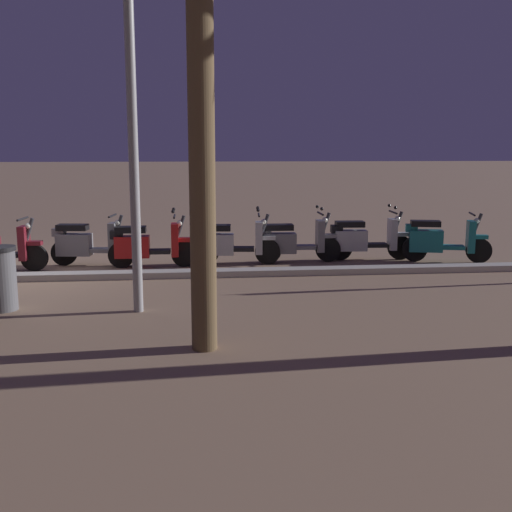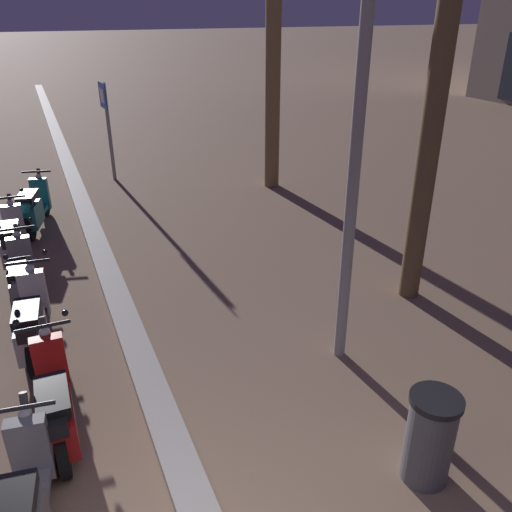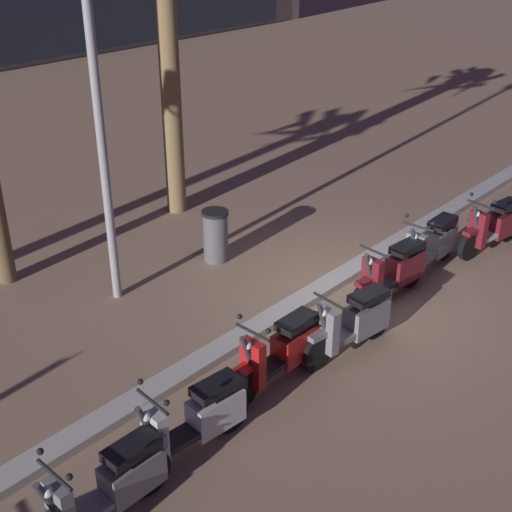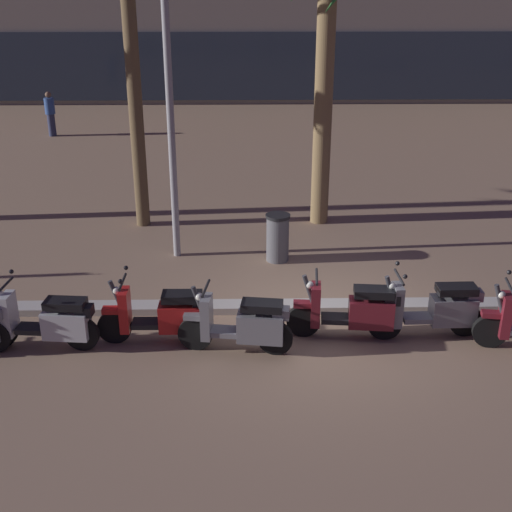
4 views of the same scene
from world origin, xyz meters
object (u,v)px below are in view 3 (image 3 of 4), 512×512
at_px(scooter_grey_last_in_row, 432,245).
at_px(scooter_red_mid_rear, 282,350).
at_px(scooter_grey_mid_centre, 354,322).
at_px(scooter_grey_lead_nearest, 111,486).
at_px(scooter_silver_gap_after_mid, 198,419).
at_px(litter_bin, 216,235).
at_px(scooter_maroon_far_back, 395,271).
at_px(scooter_maroon_second_in_line, 495,226).
at_px(street_lamp, 92,56).

bearing_deg(scooter_grey_last_in_row, scooter_red_mid_rear, -178.52).
bearing_deg(scooter_grey_mid_centre, scooter_grey_lead_nearest, 179.02).
distance_m(scooter_silver_gap_after_mid, litter_bin, 4.86).
bearing_deg(scooter_grey_lead_nearest, scooter_grey_mid_centre, -0.98).
distance_m(scooter_grey_lead_nearest, scooter_maroon_far_back, 5.90).
height_order(scooter_red_mid_rear, scooter_grey_last_in_row, same).
xyz_separation_m(scooter_grey_last_in_row, scooter_maroon_second_in_line, (1.49, -0.45, -0.00)).
bearing_deg(scooter_maroon_second_in_line, litter_bin, 137.30).
relative_size(scooter_grey_lead_nearest, scooter_grey_last_in_row, 0.98).
bearing_deg(scooter_maroon_second_in_line, scooter_silver_gap_after_mid, 178.51).
relative_size(scooter_red_mid_rear, scooter_grey_mid_centre, 1.03).
distance_m(scooter_grey_last_in_row, scooter_maroon_second_in_line, 1.56).
xyz_separation_m(scooter_grey_lead_nearest, scooter_silver_gap_after_mid, (1.30, 0.09, 0.01)).
relative_size(scooter_red_mid_rear, scooter_maroon_far_back, 1.00).
bearing_deg(scooter_silver_gap_after_mid, litter_bin, 42.64).
xyz_separation_m(scooter_silver_gap_after_mid, street_lamp, (1.57, 3.58, 3.41)).
xyz_separation_m(scooter_red_mid_rear, scooter_maroon_far_back, (2.90, 0.08, 0.01)).
bearing_deg(scooter_red_mid_rear, scooter_grey_mid_centre, -14.56).
bearing_deg(scooter_grey_lead_nearest, scooter_silver_gap_after_mid, 3.81).
xyz_separation_m(scooter_red_mid_rear, litter_bin, (1.87, 3.14, 0.03)).
bearing_deg(scooter_silver_gap_after_mid, scooter_grey_last_in_row, 2.57).
bearing_deg(scooter_red_mid_rear, scooter_maroon_second_in_line, -3.51).
bearing_deg(scooter_grey_mid_centre, litter_bin, 79.09).
bearing_deg(scooter_grey_lead_nearest, litter_bin, 34.72).
height_order(scooter_silver_gap_after_mid, litter_bin, scooter_silver_gap_after_mid).
bearing_deg(scooter_silver_gap_after_mid, street_lamp, 66.26).
height_order(scooter_silver_gap_after_mid, scooter_red_mid_rear, same).
height_order(scooter_grey_lead_nearest, scooter_grey_last_in_row, same).
relative_size(scooter_grey_lead_nearest, street_lamp, 0.28).
bearing_deg(scooter_grey_lead_nearest, scooter_maroon_second_in_line, -0.69).
bearing_deg(street_lamp, scooter_silver_gap_after_mid, -113.74).
distance_m(scooter_maroon_far_back, litter_bin, 3.22).
height_order(scooter_grey_lead_nearest, scooter_maroon_far_back, scooter_grey_lead_nearest).
relative_size(scooter_maroon_second_in_line, street_lamp, 0.28).
height_order(scooter_red_mid_rear, scooter_maroon_second_in_line, same).
xyz_separation_m(scooter_silver_gap_after_mid, scooter_maroon_second_in_line, (7.35, -0.19, 0.01)).
xyz_separation_m(scooter_grey_mid_centre, litter_bin, (0.66, 3.45, 0.03)).
xyz_separation_m(scooter_silver_gap_after_mid, scooter_red_mid_rear, (1.70, 0.16, 0.00)).
relative_size(scooter_red_mid_rear, litter_bin, 1.86).
distance_m(scooter_grey_mid_centre, scooter_maroon_far_back, 1.73).
bearing_deg(litter_bin, scooter_grey_last_in_row, -52.99).
relative_size(scooter_red_mid_rear, scooter_grey_last_in_row, 0.98).
distance_m(scooter_grey_mid_centre, scooter_grey_last_in_row, 2.98).
bearing_deg(scooter_grey_mid_centre, scooter_maroon_far_back, 13.11).
bearing_deg(scooter_grey_lead_nearest, scooter_grey_last_in_row, 2.79).
bearing_deg(scooter_silver_gap_after_mid, scooter_grey_mid_centre, -3.13).
xyz_separation_m(scooter_grey_lead_nearest, litter_bin, (4.87, 3.38, 0.04)).
bearing_deg(street_lamp, scooter_red_mid_rear, -87.88).
xyz_separation_m(scooter_grey_lead_nearest, scooter_maroon_far_back, (5.90, 0.32, 0.01)).
bearing_deg(street_lamp, litter_bin, -8.07).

